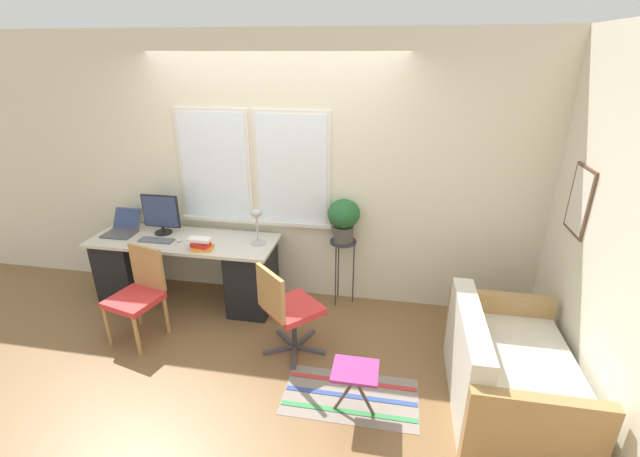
{
  "coord_description": "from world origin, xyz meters",
  "views": [
    {
      "loc": [
        1.18,
        -3.35,
        2.5
      ],
      "look_at": [
        0.54,
        0.16,
        1.01
      ],
      "focal_mm": 24.0,
      "sensor_mm": 36.0,
      "label": 1
    }
  ],
  "objects_px": {
    "potted_plant": "(344,217)",
    "keyboard": "(156,240)",
    "laptop": "(122,228)",
    "desk_lamp": "(257,220)",
    "desk_chair_wooden": "(138,292)",
    "folding_stool": "(355,375)",
    "book_stack": "(201,244)",
    "monitor": "(161,214)",
    "couch_loveseat": "(507,374)",
    "mouse": "(179,240)",
    "plant_stand": "(343,249)",
    "office_chair_swivel": "(287,308)"
  },
  "relations": [
    {
      "from": "keyboard",
      "to": "potted_plant",
      "type": "relative_size",
      "value": 0.8
    },
    {
      "from": "mouse",
      "to": "desk_chair_wooden",
      "type": "relative_size",
      "value": 0.07
    },
    {
      "from": "desk_chair_wooden",
      "to": "plant_stand",
      "type": "relative_size",
      "value": 1.21
    },
    {
      "from": "laptop",
      "to": "keyboard",
      "type": "height_order",
      "value": "laptop"
    },
    {
      "from": "keyboard",
      "to": "plant_stand",
      "type": "xyz_separation_m",
      "value": [
        1.85,
        0.37,
        -0.11
      ]
    },
    {
      "from": "mouse",
      "to": "desk_lamp",
      "type": "xyz_separation_m",
      "value": [
        0.79,
        0.11,
        0.23
      ]
    },
    {
      "from": "laptop",
      "to": "desk_lamp",
      "type": "bearing_deg",
      "value": -0.08
    },
    {
      "from": "keyboard",
      "to": "mouse",
      "type": "relative_size",
      "value": 5.84
    },
    {
      "from": "book_stack",
      "to": "office_chair_swivel",
      "type": "relative_size",
      "value": 0.27
    },
    {
      "from": "office_chair_swivel",
      "to": "potted_plant",
      "type": "relative_size",
      "value": 1.95
    },
    {
      "from": "potted_plant",
      "to": "office_chair_swivel",
      "type": "bearing_deg",
      "value": -111.58
    },
    {
      "from": "laptop",
      "to": "monitor",
      "type": "xyz_separation_m",
      "value": [
        0.43,
        0.07,
        0.17
      ]
    },
    {
      "from": "monitor",
      "to": "potted_plant",
      "type": "xyz_separation_m",
      "value": [
        1.89,
        0.16,
        0.03
      ]
    },
    {
      "from": "mouse",
      "to": "couch_loveseat",
      "type": "height_order",
      "value": "mouse"
    },
    {
      "from": "book_stack",
      "to": "plant_stand",
      "type": "bearing_deg",
      "value": 19.39
    },
    {
      "from": "book_stack",
      "to": "office_chair_swivel",
      "type": "distance_m",
      "value": 1.11
    },
    {
      "from": "keyboard",
      "to": "mouse",
      "type": "xyz_separation_m",
      "value": [
        0.23,
        0.03,
        0.01
      ]
    },
    {
      "from": "mouse",
      "to": "potted_plant",
      "type": "xyz_separation_m",
      "value": [
        1.62,
        0.34,
        0.23
      ]
    },
    {
      "from": "desk_lamp",
      "to": "keyboard",
      "type": "bearing_deg",
      "value": -172.46
    },
    {
      "from": "desk_lamp",
      "to": "couch_loveseat",
      "type": "distance_m",
      "value": 2.53
    },
    {
      "from": "keyboard",
      "to": "book_stack",
      "type": "distance_m",
      "value": 0.54
    },
    {
      "from": "desk_chair_wooden",
      "to": "folding_stool",
      "type": "relative_size",
      "value": 2.12
    },
    {
      "from": "keyboard",
      "to": "plant_stand",
      "type": "height_order",
      "value": "keyboard"
    },
    {
      "from": "laptop",
      "to": "mouse",
      "type": "distance_m",
      "value": 0.71
    },
    {
      "from": "keyboard",
      "to": "folding_stool",
      "type": "bearing_deg",
      "value": -28.05
    },
    {
      "from": "book_stack",
      "to": "office_chair_swivel",
      "type": "height_order",
      "value": "office_chair_swivel"
    },
    {
      "from": "book_stack",
      "to": "desk_lamp",
      "type": "bearing_deg",
      "value": 25.39
    },
    {
      "from": "folding_stool",
      "to": "desk_chair_wooden",
      "type": "bearing_deg",
      "value": 163.87
    },
    {
      "from": "keyboard",
      "to": "office_chair_swivel",
      "type": "xyz_separation_m",
      "value": [
        1.49,
        -0.55,
        -0.28
      ]
    },
    {
      "from": "plant_stand",
      "to": "folding_stool",
      "type": "xyz_separation_m",
      "value": [
        0.29,
        -1.51,
        -0.27
      ]
    },
    {
      "from": "potted_plant",
      "to": "couch_loveseat",
      "type": "bearing_deg",
      "value": -40.68
    },
    {
      "from": "couch_loveseat",
      "to": "desk_lamp",
      "type": "bearing_deg",
      "value": 66.41
    },
    {
      "from": "laptop",
      "to": "folding_stool",
      "type": "bearing_deg",
      "value": -26.17
    },
    {
      "from": "monitor",
      "to": "potted_plant",
      "type": "distance_m",
      "value": 1.89
    },
    {
      "from": "office_chair_swivel",
      "to": "potted_plant",
      "type": "distance_m",
      "value": 1.11
    },
    {
      "from": "monitor",
      "to": "plant_stand",
      "type": "bearing_deg",
      "value": 4.85
    },
    {
      "from": "couch_loveseat",
      "to": "potted_plant",
      "type": "bearing_deg",
      "value": 49.32
    },
    {
      "from": "potted_plant",
      "to": "keyboard",
      "type": "bearing_deg",
      "value": -168.83
    },
    {
      "from": "monitor",
      "to": "book_stack",
      "type": "relative_size",
      "value": 1.81
    },
    {
      "from": "book_stack",
      "to": "folding_stool",
      "type": "xyz_separation_m",
      "value": [
        1.61,
        -1.04,
        -0.43
      ]
    },
    {
      "from": "keyboard",
      "to": "desk_lamp",
      "type": "bearing_deg",
      "value": 7.54
    },
    {
      "from": "mouse",
      "to": "folding_stool",
      "type": "distance_m",
      "value": 2.27
    },
    {
      "from": "office_chair_swivel",
      "to": "plant_stand",
      "type": "bearing_deg",
      "value": -68.42
    },
    {
      "from": "monitor",
      "to": "keyboard",
      "type": "relative_size",
      "value": 1.2
    },
    {
      "from": "monitor",
      "to": "desk_chair_wooden",
      "type": "relative_size",
      "value": 0.49
    },
    {
      "from": "book_stack",
      "to": "couch_loveseat",
      "type": "bearing_deg",
      "value": -15.15
    },
    {
      "from": "desk_lamp",
      "to": "folding_stool",
      "type": "distance_m",
      "value": 1.81
    },
    {
      "from": "keyboard",
      "to": "mouse",
      "type": "bearing_deg",
      "value": 6.14
    },
    {
      "from": "desk_lamp",
      "to": "potted_plant",
      "type": "xyz_separation_m",
      "value": [
        0.83,
        0.23,
        -0.0
      ]
    },
    {
      "from": "keyboard",
      "to": "folding_stool",
      "type": "relative_size",
      "value": 0.86
    }
  ]
}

